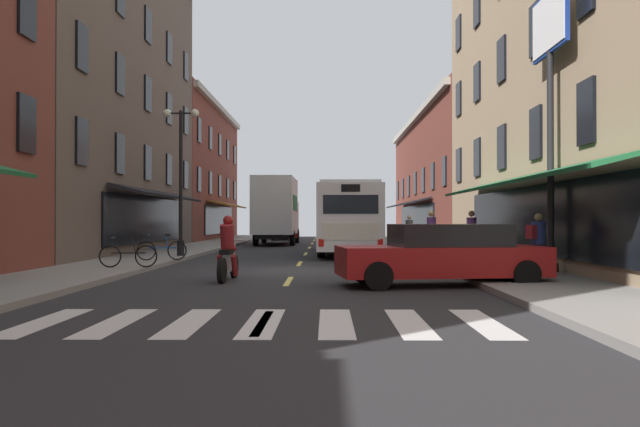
% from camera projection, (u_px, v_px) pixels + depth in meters
% --- Properties ---
extents(ground_plane, '(34.80, 80.00, 0.10)m').
position_uv_depth(ground_plane, '(295.00, 272.00, 19.62)').
color(ground_plane, '#28282B').
extents(lane_centre_dashes, '(0.14, 73.90, 0.01)m').
position_uv_depth(lane_centre_dashes, '(295.00, 271.00, 19.37)').
color(lane_centre_dashes, '#DBCC4C').
rests_on(lane_centre_dashes, ground).
extents(crosswalk_near, '(7.10, 2.80, 0.01)m').
position_uv_depth(crosswalk_near, '(263.00, 322.00, 9.62)').
color(crosswalk_near, silver).
rests_on(crosswalk_near, ground).
extents(sidewalk_left, '(3.00, 80.00, 0.14)m').
position_uv_depth(sidewalk_left, '(104.00, 268.00, 19.69)').
color(sidewalk_left, gray).
rests_on(sidewalk_left, ground).
extents(sidewalk_right, '(3.00, 80.00, 0.14)m').
position_uv_depth(sidewalk_right, '(488.00, 268.00, 19.56)').
color(sidewalk_right, gray).
rests_on(sidewalk_right, ground).
extents(billboard_sign, '(0.40, 2.61, 7.66)m').
position_uv_depth(billboard_sign, '(550.00, 59.00, 17.44)').
color(billboard_sign, black).
rests_on(billboard_sign, sidewalk_right).
extents(transit_bus, '(2.85, 11.86, 3.09)m').
position_uv_depth(transit_bus, '(349.00, 218.00, 29.66)').
color(transit_bus, white).
rests_on(transit_bus, ground).
extents(box_truck, '(2.54, 7.90, 4.11)m').
position_uv_depth(box_truck, '(277.00, 211.00, 40.05)').
color(box_truck, '#B21E19').
rests_on(box_truck, ground).
extents(sedan_near, '(1.97, 4.35, 1.42)m').
position_uv_depth(sedan_near, '(286.00, 230.00, 49.71)').
color(sedan_near, silver).
rests_on(sedan_near, ground).
extents(sedan_mid, '(5.01, 2.50, 1.45)m').
position_uv_depth(sedan_mid, '(443.00, 254.00, 15.07)').
color(sedan_mid, maroon).
rests_on(sedan_mid, ground).
extents(motorcycle_rider, '(0.62, 2.07, 1.66)m').
position_uv_depth(motorcycle_rider, '(228.00, 253.00, 16.27)').
color(motorcycle_rider, black).
rests_on(motorcycle_rider, ground).
extents(bicycle_near, '(1.71, 0.48, 0.91)m').
position_uv_depth(bicycle_near, '(128.00, 255.00, 18.93)').
color(bicycle_near, black).
rests_on(bicycle_near, sidewalk_left).
extents(bicycle_mid, '(1.69, 0.50, 0.91)m').
position_uv_depth(bicycle_mid, '(162.00, 250.00, 22.36)').
color(bicycle_mid, black).
rests_on(bicycle_mid, sidewalk_left).
extents(pedestrian_near, '(0.53, 0.43, 1.58)m').
position_uv_depth(pedestrian_near, '(538.00, 242.00, 16.88)').
color(pedestrian_near, black).
rests_on(pedestrian_near, sidewalk_right).
extents(pedestrian_mid, '(0.36, 0.36, 1.64)m').
position_uv_depth(pedestrian_mid, '(409.00, 232.00, 30.61)').
color(pedestrian_mid, black).
rests_on(pedestrian_mid, sidewalk_right).
extents(pedestrian_far, '(0.36, 0.36, 1.76)m').
position_uv_depth(pedestrian_far, '(431.00, 232.00, 25.23)').
color(pedestrian_far, maroon).
rests_on(pedestrian_far, sidewalk_right).
extents(pedestrian_rear, '(0.36, 0.36, 1.75)m').
position_uv_depth(pedestrian_rear, '(472.00, 234.00, 23.61)').
color(pedestrian_rear, black).
rests_on(pedestrian_rear, sidewalk_right).
extents(street_lamp_twin, '(1.42, 0.32, 5.78)m').
position_uv_depth(street_lamp_twin, '(181.00, 175.00, 25.23)').
color(street_lamp_twin, black).
rests_on(street_lamp_twin, sidewalk_left).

